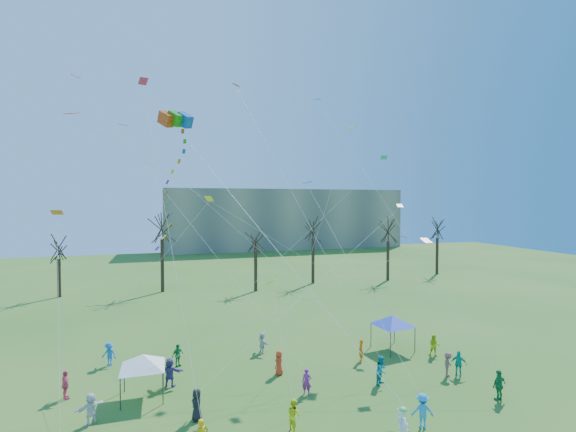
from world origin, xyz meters
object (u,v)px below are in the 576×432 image
object	(u,v)px
canopy_tent_white	(143,361)
big_box_kite	(177,191)
distant_building	(284,219)
hero_kite_flyer	(403,432)
canopy_tent_blue	(393,320)

from	to	relation	value
canopy_tent_white	big_box_kite	bearing A→B (deg)	-19.50
big_box_kite	canopy_tent_white	world-z (taller)	big_box_kite
distant_building	canopy_tent_white	world-z (taller)	distant_building
distant_building	big_box_kite	distance (m)	80.44
hero_kite_flyer	big_box_kite	distance (m)	17.34
distant_building	big_box_kite	world-z (taller)	big_box_kite
canopy_tent_white	distant_building	bearing A→B (deg)	67.61
big_box_kite	canopy_tent_white	distance (m)	10.47
distant_building	canopy_tent_blue	xyz separation A→B (m)	(-11.93, -71.69, -5.14)
hero_kite_flyer	canopy_tent_blue	distance (m)	13.80
big_box_kite	canopy_tent_blue	distance (m)	19.75
canopy_tent_white	canopy_tent_blue	xyz separation A→B (m)	(18.68, 2.61, 0.11)
big_box_kite	canopy_tent_blue	bearing A→B (deg)	11.36
distant_building	canopy_tent_blue	bearing A→B (deg)	-99.45
hero_kite_flyer	big_box_kite	xyz separation A→B (m)	(-9.84, 8.61, 11.39)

